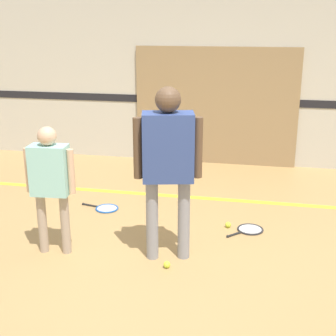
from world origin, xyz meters
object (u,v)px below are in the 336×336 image
(person_instructor, at_px, (168,156))
(tennis_ball_by_spare_racket, at_px, (228,225))
(racket_spare_on_floor, at_px, (249,230))
(racket_second_spare, at_px, (106,208))
(tennis_ball_near_instructor, at_px, (167,265))
(person_student_left, at_px, (50,177))

(person_instructor, relative_size, tennis_ball_by_spare_racket, 25.54)
(racket_spare_on_floor, bearing_deg, racket_second_spare, -54.34)
(racket_second_spare, relative_size, tennis_ball_by_spare_racket, 8.10)
(racket_second_spare, distance_m, tennis_ball_near_instructor, 1.66)
(person_instructor, distance_m, racket_spare_on_floor, 1.51)
(racket_spare_on_floor, bearing_deg, person_student_left, -19.98)
(person_instructor, height_order, tennis_ball_near_instructor, person_instructor)
(person_instructor, xyz_separation_m, racket_second_spare, (-1.02, 1.07, -1.03))
(person_instructor, bearing_deg, tennis_ball_by_spare_racket, 44.04)
(person_instructor, xyz_separation_m, tennis_ball_near_instructor, (0.03, -0.21, -1.01))
(tennis_ball_by_spare_racket, bearing_deg, person_instructor, -122.69)
(person_student_left, xyz_separation_m, racket_spare_on_floor, (1.91, 0.91, -0.79))
(racket_spare_on_floor, height_order, tennis_ball_near_instructor, tennis_ball_near_instructor)
(person_student_left, xyz_separation_m, racket_second_spare, (0.12, 1.19, -0.79))
(racket_spare_on_floor, bearing_deg, tennis_ball_by_spare_racket, -53.01)
(tennis_ball_near_instructor, height_order, tennis_ball_by_spare_racket, same)
(racket_spare_on_floor, distance_m, tennis_ball_by_spare_racket, 0.24)
(tennis_ball_near_instructor, bearing_deg, person_instructor, 98.65)
(racket_spare_on_floor, relative_size, racket_second_spare, 0.86)
(person_student_left, xyz_separation_m, tennis_ball_near_instructor, (1.17, -0.10, -0.77))
(person_instructor, xyz_separation_m, racket_spare_on_floor, (0.77, 0.79, -1.03))
(person_instructor, xyz_separation_m, tennis_ball_by_spare_racket, (0.53, 0.82, -1.01))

